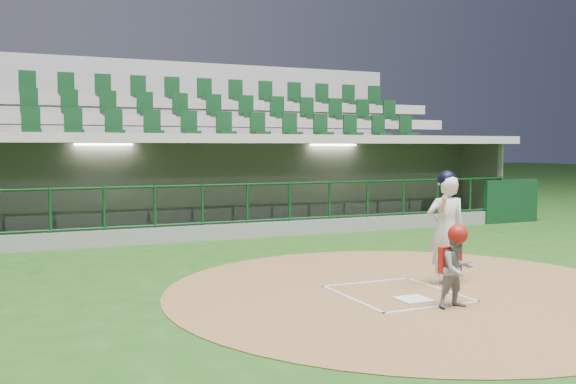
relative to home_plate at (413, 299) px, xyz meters
name	(u,v)px	position (x,y,z in m)	size (l,w,h in m)	color
ground	(386,290)	(0.00, 0.70, -0.02)	(120.00, 120.00, 0.00)	#1A4112
dirt_circle	(411,291)	(0.30, 0.50, -0.02)	(7.20, 7.20, 0.01)	brown
home_plate	(413,299)	(0.00, 0.00, 0.00)	(0.43, 0.43, 0.02)	white
batter_box_chalk	(397,294)	(0.00, 0.40, 0.00)	(1.55, 1.80, 0.01)	silver
dugout_structure	(223,192)	(0.02, 8.54, 0.94)	(16.40, 3.70, 3.00)	slate
seating_deck	(191,170)	(0.00, 11.61, 1.40)	(17.00, 6.72, 5.15)	slate
batter	(446,227)	(1.06, 0.69, 0.86)	(0.89, 0.92, 1.74)	white
catcher	(457,266)	(0.28, -0.56, 0.54)	(0.49, 0.39, 1.09)	gray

